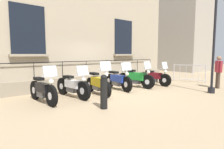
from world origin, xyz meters
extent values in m
plane|color=tan|center=(0.00, 0.00, 0.00)|extent=(60.00, 60.00, 0.00)
cube|color=tan|center=(-2.26, 0.00, 3.86)|extent=(0.60, 12.61, 7.71)
cube|color=gray|center=(-1.88, 0.00, 0.28)|extent=(0.20, 12.61, 0.57)
cube|color=black|center=(-1.94, 2.77, 2.71)|extent=(0.06, 1.41, 2.04)
cube|color=gray|center=(-1.86, 2.77, 1.64)|extent=(0.24, 1.61, 0.10)
cube|color=black|center=(-1.94, -2.77, 2.71)|extent=(0.06, 1.41, 2.04)
cube|color=gray|center=(-1.86, -2.77, 1.64)|extent=(0.24, 1.61, 0.10)
cube|color=black|center=(-1.84, 0.00, 1.33)|extent=(0.03, 10.59, 0.03)
cylinder|color=black|center=(-1.84, -2.65, 0.95)|extent=(0.02, 0.02, 0.76)
cylinder|color=black|center=(-1.84, -1.32, 0.95)|extent=(0.02, 0.02, 0.76)
cylinder|color=black|center=(-1.84, 0.00, 0.95)|extent=(0.02, 0.02, 0.76)
cylinder|color=black|center=(-1.84, 1.32, 0.95)|extent=(0.02, 0.02, 0.76)
cylinder|color=black|center=(-1.84, 2.65, 0.95)|extent=(0.02, 0.02, 0.76)
cylinder|color=black|center=(-1.84, 3.97, 0.95)|extent=(0.02, 0.02, 0.76)
cylinder|color=black|center=(-1.84, 5.30, 0.95)|extent=(0.02, 0.02, 0.76)
cylinder|color=black|center=(0.64, -2.97, 0.35)|extent=(0.71, 0.13, 0.70)
cylinder|color=silver|center=(0.64, -2.97, 0.35)|extent=(0.25, 0.14, 0.25)
cylinder|color=black|center=(-0.71, -3.02, 0.35)|extent=(0.71, 0.13, 0.70)
cylinder|color=silver|center=(-0.71, -3.02, 0.35)|extent=(0.25, 0.14, 0.25)
cube|color=black|center=(0.02, -2.99, 0.54)|extent=(0.85, 0.28, 0.30)
cube|color=#4C4C51|center=(-0.08, -3.00, 0.32)|extent=(0.51, 0.22, 0.25)
cube|color=black|center=(-0.33, -3.01, 0.82)|extent=(0.48, 0.24, 0.10)
cylinder|color=silver|center=(0.59, -2.97, 0.67)|extent=(0.16, 0.07, 0.65)
cylinder|color=silver|center=(0.54, -2.97, 0.99)|extent=(0.06, 0.54, 0.04)
sphere|color=white|center=(0.66, -2.97, 0.81)|extent=(0.16, 0.16, 0.16)
cylinder|color=silver|center=(-0.25, -2.87, 0.19)|extent=(0.76, 0.11, 0.08)
cube|color=silver|center=(0.60, -2.97, 1.14)|extent=(0.14, 0.45, 0.36)
cylinder|color=black|center=(0.59, -1.73, 0.35)|extent=(0.71, 0.19, 0.71)
cylinder|color=silver|center=(0.59, -1.73, 0.35)|extent=(0.26, 0.17, 0.25)
cylinder|color=black|center=(-0.86, -1.83, 0.35)|extent=(0.71, 0.19, 0.71)
cylinder|color=silver|center=(-0.86, -1.83, 0.35)|extent=(0.26, 0.17, 0.25)
cube|color=silver|center=(-0.08, -1.77, 0.54)|extent=(0.85, 0.32, 0.29)
cube|color=#4C4C51|center=(-0.18, -1.78, 0.32)|extent=(0.51, 0.24, 0.25)
cube|color=black|center=(-0.42, -1.80, 0.78)|extent=(0.48, 0.27, 0.10)
cylinder|color=silver|center=(0.54, -1.73, 0.65)|extent=(0.16, 0.07, 0.60)
cylinder|color=silver|center=(0.49, -1.74, 0.94)|extent=(0.07, 0.58, 0.04)
sphere|color=white|center=(0.61, -1.73, 0.76)|extent=(0.16, 0.16, 0.16)
cylinder|color=silver|center=(-0.35, -1.65, 0.19)|extent=(0.75, 0.13, 0.08)
cube|color=silver|center=(0.55, -1.73, 1.09)|extent=(0.15, 0.48, 0.36)
cylinder|color=black|center=(0.80, -0.83, 0.32)|extent=(0.65, 0.24, 0.63)
cylinder|color=silver|center=(0.80, -0.83, 0.32)|extent=(0.25, 0.19, 0.22)
cylinder|color=black|center=(-0.67, -0.56, 0.32)|extent=(0.65, 0.24, 0.63)
cylinder|color=silver|center=(-0.67, -0.56, 0.32)|extent=(0.25, 0.19, 0.22)
cube|color=gold|center=(0.11, -0.70, 0.54)|extent=(0.97, 0.42, 0.36)
cube|color=#4C4C51|center=(0.01, -0.69, 0.29)|extent=(0.59, 0.30, 0.22)
cube|color=black|center=(-0.26, -0.63, 0.84)|extent=(0.56, 0.32, 0.10)
cylinder|color=silver|center=(0.75, -0.82, 0.70)|extent=(0.17, 0.09, 0.77)
cylinder|color=silver|center=(0.70, -0.81, 1.08)|extent=(0.14, 0.56, 0.04)
sphere|color=white|center=(0.82, -0.83, 0.90)|extent=(0.16, 0.16, 0.16)
cylinder|color=silver|center=(-0.14, -0.51, 0.17)|extent=(0.85, 0.23, 0.08)
cube|color=silver|center=(0.76, -0.82, 1.23)|extent=(0.20, 0.47, 0.36)
cylinder|color=black|center=(0.57, 0.53, 0.35)|extent=(0.71, 0.21, 0.70)
cylinder|color=silver|center=(0.57, 0.53, 0.35)|extent=(0.26, 0.16, 0.25)
cylinder|color=black|center=(-0.88, 0.76, 0.35)|extent=(0.71, 0.21, 0.70)
cylinder|color=silver|center=(-0.88, 0.76, 0.35)|extent=(0.26, 0.16, 0.25)
cube|color=#1E389E|center=(-0.10, 0.64, 0.55)|extent=(1.02, 0.43, 0.32)
cube|color=#4C4C51|center=(-0.20, 0.65, 0.32)|extent=(0.62, 0.31, 0.25)
cube|color=black|center=(-0.49, 0.70, 0.81)|extent=(0.58, 0.33, 0.10)
cylinder|color=silver|center=(0.52, 0.54, 0.67)|extent=(0.17, 0.08, 0.65)
cylinder|color=silver|center=(0.47, 0.55, 1.00)|extent=(0.13, 0.61, 0.04)
sphere|color=white|center=(0.59, 0.53, 0.82)|extent=(0.16, 0.16, 0.16)
cylinder|color=silver|center=(-0.37, 0.84, 0.19)|extent=(0.89, 0.22, 0.08)
cube|color=silver|center=(0.53, 0.54, 1.15)|extent=(0.20, 0.52, 0.36)
cylinder|color=black|center=(0.68, 1.89, 0.35)|extent=(0.71, 0.24, 0.70)
cylinder|color=silver|center=(0.68, 1.89, 0.35)|extent=(0.27, 0.19, 0.24)
cylinder|color=black|center=(-0.78, 1.67, 0.35)|extent=(0.71, 0.24, 0.70)
cylinder|color=silver|center=(-0.78, 1.67, 0.35)|extent=(0.27, 0.19, 0.24)
cube|color=#1E842D|center=(0.00, 1.79, 0.58)|extent=(1.00, 0.45, 0.37)
cube|color=#4C4C51|center=(-0.10, 1.77, 0.31)|extent=(0.61, 0.33, 0.24)
cube|color=black|center=(-0.38, 1.73, 0.84)|extent=(0.57, 0.36, 0.10)
cylinder|color=silver|center=(0.63, 1.88, 0.68)|extent=(0.17, 0.08, 0.67)
cylinder|color=silver|center=(0.58, 1.87, 1.01)|extent=(0.14, 0.69, 0.04)
sphere|color=white|center=(0.70, 1.89, 0.83)|extent=(0.16, 0.16, 0.16)
cylinder|color=silver|center=(-0.31, 1.92, 0.19)|extent=(0.87, 0.21, 0.08)
cube|color=silver|center=(0.64, 1.88, 1.16)|extent=(0.20, 0.58, 0.36)
cylinder|color=black|center=(0.82, 3.13, 0.33)|extent=(0.67, 0.19, 0.66)
cylinder|color=silver|center=(0.82, 3.13, 0.33)|extent=(0.24, 0.18, 0.23)
cylinder|color=black|center=(-0.54, 3.04, 0.33)|extent=(0.67, 0.19, 0.66)
cylinder|color=silver|center=(-0.54, 3.04, 0.33)|extent=(0.24, 0.18, 0.23)
cube|color=maroon|center=(0.19, 3.09, 0.53)|extent=(0.81, 0.30, 0.32)
cube|color=#4C4C51|center=(0.09, 3.08, 0.30)|extent=(0.49, 0.23, 0.23)
cube|color=black|center=(-0.14, 3.07, 0.73)|extent=(0.46, 0.26, 0.10)
cylinder|color=silver|center=(0.77, 3.13, 0.65)|extent=(0.16, 0.07, 0.64)
cylinder|color=silver|center=(0.72, 3.12, 0.96)|extent=(0.07, 0.56, 0.04)
sphere|color=white|center=(0.84, 3.13, 0.78)|extent=(0.16, 0.16, 0.16)
cylinder|color=silver|center=(-0.07, 3.21, 0.18)|extent=(0.72, 0.13, 0.08)
cube|color=silver|center=(0.78, 3.13, 1.11)|extent=(0.15, 0.47, 0.36)
cylinder|color=black|center=(3.12, 3.19, 0.12)|extent=(0.28, 0.28, 0.24)
cylinder|color=black|center=(3.12, 3.19, 2.35)|extent=(0.10, 0.10, 4.70)
cylinder|color=#B7B7BF|center=(-0.04, 5.40, 0.53)|extent=(0.05, 0.05, 1.05)
cylinder|color=#B7B7BF|center=(1.70, 5.94, 0.53)|extent=(0.05, 0.05, 1.05)
cylinder|color=#B7B7BF|center=(0.83, 5.67, 1.02)|extent=(1.75, 0.58, 0.04)
cylinder|color=#B7B7BF|center=(0.83, 5.67, 0.15)|extent=(1.75, 0.58, 0.04)
cylinder|color=#B7B7BF|center=(0.31, 5.50, 0.60)|extent=(0.02, 0.02, 0.87)
cylinder|color=#B7B7BF|center=(0.66, 5.61, 0.60)|extent=(0.02, 0.02, 0.87)
cylinder|color=#B7B7BF|center=(1.01, 5.72, 0.60)|extent=(0.02, 0.02, 0.87)
cylinder|color=#B7B7BF|center=(1.35, 5.83, 0.60)|extent=(0.02, 0.02, 0.87)
cylinder|color=black|center=(1.93, -1.84, 0.46)|extent=(0.22, 0.22, 0.93)
sphere|color=black|center=(1.93, -1.84, 0.97)|extent=(0.20, 0.20, 0.20)
cylinder|color=#47382D|center=(2.77, 4.74, 0.40)|extent=(0.14, 0.14, 0.79)
cylinder|color=#47382D|center=(2.88, 4.63, 0.40)|extent=(0.14, 0.14, 0.79)
cube|color=maroon|center=(2.82, 4.68, 1.08)|extent=(0.40, 0.41, 0.56)
sphere|color=#8C664C|center=(2.82, 4.68, 1.49)|extent=(0.22, 0.22, 0.22)
cylinder|color=maroon|center=(2.68, 4.85, 1.10)|extent=(0.09, 0.09, 0.53)
cylinder|color=maroon|center=(2.97, 4.52, 1.10)|extent=(0.09, 0.09, 0.53)
cube|color=#9E9384|center=(-4.24, 13.58, 5.14)|extent=(5.07, 4.50, 10.28)
camera|label=1|loc=(6.46, -5.45, 1.68)|focal=30.61mm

